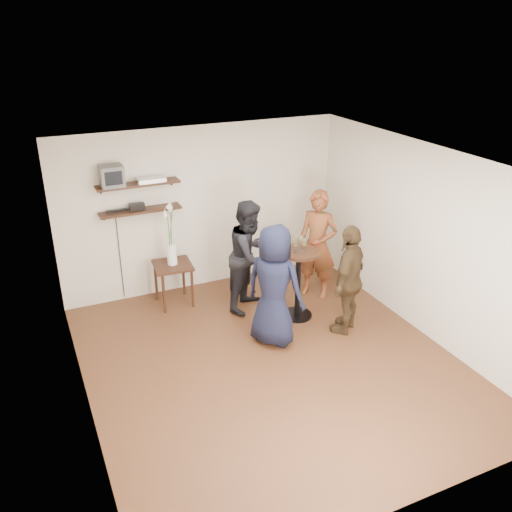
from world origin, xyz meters
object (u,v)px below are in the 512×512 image
at_px(drinks_table, 298,275).
at_px(person_navy, 274,286).
at_px(dvd_deck, 151,180).
at_px(side_table, 173,271).
at_px(radio, 137,207).
at_px(person_plaid, 317,245).
at_px(crt_monitor, 112,176).
at_px(person_dark, 250,255).
at_px(person_brown, 349,279).

height_order(drinks_table, person_navy, person_navy).
xyz_separation_m(dvd_deck, side_table, (0.15, -0.33, -1.34)).
relative_size(dvd_deck, radio, 1.82).
bearing_deg(drinks_table, radio, 142.48).
bearing_deg(radio, side_table, -41.11).
xyz_separation_m(radio, person_plaid, (2.50, -0.99, -0.66)).
relative_size(dvd_deck, side_table, 0.60).
bearing_deg(drinks_table, person_navy, -143.40).
relative_size(dvd_deck, person_plaid, 0.23).
height_order(crt_monitor, person_dark, crt_monitor).
bearing_deg(person_brown, person_dark, -87.59).
bearing_deg(person_brown, person_navy, -45.02).
bearing_deg(dvd_deck, crt_monitor, 180.00).
xyz_separation_m(dvd_deck, drinks_table, (1.67, -1.47, -1.22)).
relative_size(dvd_deck, person_brown, 0.26).
bearing_deg(person_plaid, person_dark, -133.85).
height_order(person_plaid, person_navy, person_plaid).
height_order(drinks_table, person_dark, person_dark).
bearing_deg(drinks_table, person_plaid, 39.13).
height_order(dvd_deck, drinks_table, dvd_deck).
bearing_deg(person_navy, dvd_deck, -7.58).
height_order(dvd_deck, person_navy, dvd_deck).
relative_size(radio, side_table, 0.33).
relative_size(crt_monitor, side_table, 0.48).
bearing_deg(radio, crt_monitor, 180.00).
relative_size(person_plaid, person_brown, 1.09).
xyz_separation_m(dvd_deck, person_brown, (2.12, -2.07, -1.11)).
relative_size(crt_monitor, person_navy, 0.19).
bearing_deg(person_plaid, person_brown, -46.25).
height_order(radio, side_table, radio).
distance_m(side_table, person_plaid, 2.23).
bearing_deg(dvd_deck, person_navy, -60.98).
distance_m(dvd_deck, person_brown, 3.17).
xyz_separation_m(dvd_deck, radio, (-0.24, 0.00, -0.38)).
bearing_deg(person_dark, crt_monitor, 110.98).
relative_size(radio, person_plaid, 0.13).
distance_m(dvd_deck, person_plaid, 2.68).
bearing_deg(dvd_deck, drinks_table, -41.25).
relative_size(drinks_table, person_brown, 0.67).
relative_size(crt_monitor, dvd_deck, 0.80).
height_order(radio, person_plaid, person_plaid).
relative_size(crt_monitor, radio, 1.45).
height_order(person_navy, person_brown, person_navy).
bearing_deg(person_brown, side_table, -77.96).
height_order(dvd_deck, person_brown, dvd_deck).
height_order(crt_monitor, radio, crt_monitor).
distance_m(radio, person_dark, 1.80).
bearing_deg(person_dark, side_table, 109.74).
relative_size(side_table, person_brown, 0.42).
xyz_separation_m(radio, person_brown, (2.36, -2.07, -0.73)).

